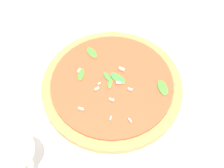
# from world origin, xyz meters

# --- Properties ---
(ground_plane) EXTENTS (6.00, 6.00, 0.00)m
(ground_plane) POSITION_xyz_m (0.00, 0.00, 0.00)
(ground_plane) COLOR white
(pizza_arugula_main) EXTENTS (0.34, 0.34, 0.05)m
(pizza_arugula_main) POSITION_xyz_m (0.03, 0.02, 0.02)
(pizza_arugula_main) COLOR white
(pizza_arugula_main) RESTS_ON ground_plane
(wine_glass) EXTENTS (0.08, 0.08, 0.17)m
(wine_glass) POSITION_xyz_m (0.23, 0.19, 0.12)
(wine_glass) COLOR white
(wine_glass) RESTS_ON ground_plane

